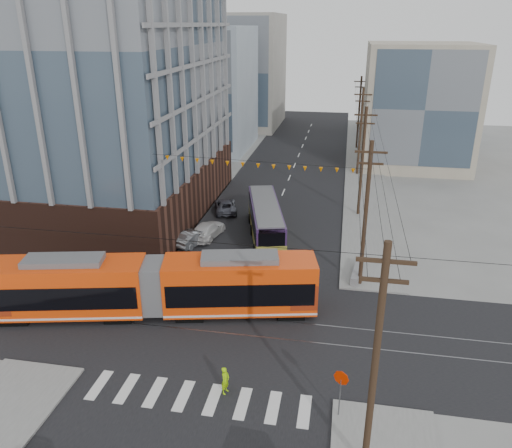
{
  "coord_description": "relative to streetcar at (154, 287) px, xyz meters",
  "views": [
    {
      "loc": [
        6.73,
        -23.03,
        18.3
      ],
      "look_at": [
        0.81,
        9.61,
        4.93
      ],
      "focal_mm": 35.0,
      "sensor_mm": 36.0,
      "label": 1
    }
  ],
  "objects": [
    {
      "name": "utility_pole_far",
      "position": [
        13.62,
        51.55,
        3.43
      ],
      "size": [
        0.3,
        0.3,
        11.0
      ],
      "primitive_type": "cylinder",
      "color": "black",
      "rests_on": "ground"
    },
    {
      "name": "parked_car_silver",
      "position": [
        -0.79,
        11.51,
        -1.39
      ],
      "size": [
        2.96,
        4.36,
        1.36
      ],
      "primitive_type": "imported",
      "rotation": [
        0.0,
        0.0,
        2.74
      ],
      "color": "gray",
      "rests_on": "ground"
    },
    {
      "name": "stop_sign",
      "position": [
        12.42,
        -7.5,
        -0.77
      ],
      "size": [
        1.04,
        1.04,
        2.6
      ],
      "primitive_type": null,
      "rotation": [
        0.0,
        0.0,
        -0.41
      ],
      "color": "red",
      "rests_on": "ground"
    },
    {
      "name": "parked_car_white",
      "position": [
        -0.09,
        13.25,
        -1.36
      ],
      "size": [
        2.76,
        5.16,
        1.42
      ],
      "primitive_type": "imported",
      "rotation": [
        0.0,
        0.0,
        2.98
      ],
      "color": "silver",
      "rests_on": "ground"
    },
    {
      "name": "city_bus",
      "position": [
        5.16,
        14.3,
        -0.43
      ],
      "size": [
        5.26,
        11.85,
        3.28
      ],
      "primitive_type": null,
      "rotation": [
        0.0,
        0.0,
        0.25
      ],
      "color": "#361F4D",
      "rests_on": "ground"
    },
    {
      "name": "jersey_barrier",
      "position": [
        13.42,
        7.79,
        -1.69
      ],
      "size": [
        1.33,
        3.83,
        0.75
      ],
      "primitive_type": "cube",
      "rotation": [
        0.0,
        0.0,
        -0.13
      ],
      "color": "slate",
      "rests_on": "ground"
    },
    {
      "name": "ground",
      "position": [
        5.12,
        -4.45,
        -2.07
      ],
      "size": [
        160.0,
        160.0,
        0.0
      ],
      "primitive_type": "plane",
      "color": "slate"
    },
    {
      "name": "streetcar",
      "position": [
        0.0,
        0.0,
        0.0
      ],
      "size": [
        21.6,
        7.55,
        4.13
      ],
      "primitive_type": null,
      "rotation": [
        0.0,
        0.0,
        0.22
      ],
      "color": "#EC3E0A",
      "rests_on": "ground"
    },
    {
      "name": "pedestrian",
      "position": [
        6.44,
        -6.79,
        -1.27
      ],
      "size": [
        0.52,
        0.66,
        1.59
      ],
      "primitive_type": "imported",
      "rotation": [
        0.0,
        0.0,
        1.3
      ],
      "color": "#97D907",
      "rests_on": "ground"
    },
    {
      "name": "parked_car_grey",
      "position": [
        -0.02,
        20.08,
        -1.43
      ],
      "size": [
        3.39,
        5.04,
        1.28
      ],
      "primitive_type": "imported",
      "rotation": [
        0.0,
        0.0,
        3.44
      ],
      "color": "#494B57",
      "rests_on": "ground"
    },
    {
      "name": "bg_bldg_nw_near",
      "position": [
        -11.88,
        47.55,
        6.93
      ],
      "size": [
        18.0,
        16.0,
        18.0
      ],
      "primitive_type": "cube",
      "color": "#8C99A5",
      "rests_on": "ground"
    },
    {
      "name": "bg_bldg_ne_near",
      "position": [
        21.12,
        43.55,
        5.93
      ],
      "size": [
        14.0,
        14.0,
        16.0
      ],
      "primitive_type": "cube",
      "color": "gray",
      "rests_on": "ground"
    },
    {
      "name": "bg_bldg_ne_far",
      "position": [
        23.12,
        63.55,
        4.93
      ],
      "size": [
        16.0,
        16.0,
        14.0
      ],
      "primitive_type": "cube",
      "color": "#8C99A5",
      "rests_on": "ground"
    },
    {
      "name": "bg_bldg_nw_far",
      "position": [
        -8.88,
        67.55,
        7.93
      ],
      "size": [
        16.0,
        18.0,
        20.0
      ],
      "primitive_type": "cube",
      "color": "gray",
      "rests_on": "ground"
    },
    {
      "name": "office_building",
      "position": [
        -16.88,
        18.55,
        12.23
      ],
      "size": [
        30.0,
        25.0,
        28.6
      ],
      "primitive_type": "cube",
      "color": "#381E16",
      "rests_on": "ground"
    },
    {
      "name": "utility_pole_near",
      "position": [
        13.62,
        -10.45,
        3.43
      ],
      "size": [
        0.3,
        0.3,
        11.0
      ],
      "primitive_type": "cylinder",
      "color": "black",
      "rests_on": "ground"
    }
  ]
}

